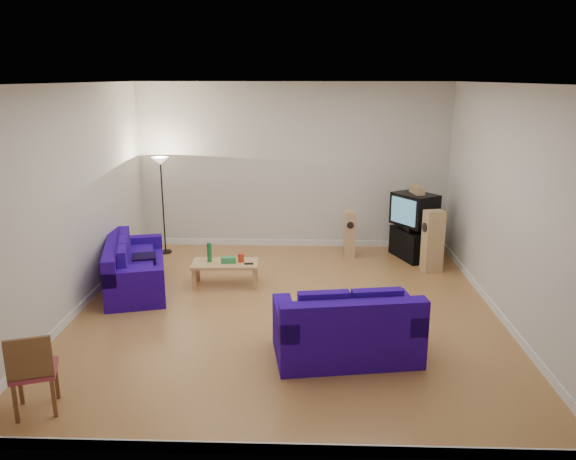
{
  "coord_description": "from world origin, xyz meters",
  "views": [
    {
      "loc": [
        0.28,
        -7.56,
        3.28
      ],
      "look_at": [
        0.0,
        0.4,
        1.1
      ],
      "focal_mm": 35.0,
      "sensor_mm": 36.0,
      "label": 1
    }
  ],
  "objects_px": {
    "coffee_table": "(225,265)",
    "tv_stand": "(413,244)",
    "sofa_loveseat": "(347,333)",
    "television": "(415,209)",
    "sofa_three_seat": "(133,271)"
  },
  "relations": [
    {
      "from": "coffee_table",
      "to": "tv_stand",
      "type": "height_order",
      "value": "tv_stand"
    },
    {
      "from": "sofa_loveseat",
      "to": "television",
      "type": "xyz_separation_m",
      "value": [
        1.47,
        3.89,
        0.62
      ]
    },
    {
      "from": "coffee_table",
      "to": "television",
      "type": "height_order",
      "value": "television"
    },
    {
      "from": "tv_stand",
      "to": "sofa_three_seat",
      "type": "bearing_deg",
      "value": -90.96
    },
    {
      "from": "sofa_loveseat",
      "to": "coffee_table",
      "type": "bearing_deg",
      "value": 118.14
    },
    {
      "from": "sofa_three_seat",
      "to": "tv_stand",
      "type": "xyz_separation_m",
      "value": [
        4.76,
        1.72,
        -0.01
      ]
    },
    {
      "from": "television",
      "to": "tv_stand",
      "type": "bearing_deg",
      "value": 132.72
    },
    {
      "from": "sofa_loveseat",
      "to": "coffee_table",
      "type": "xyz_separation_m",
      "value": [
        -1.81,
        2.4,
        0.01
      ]
    },
    {
      "from": "tv_stand",
      "to": "television",
      "type": "relative_size",
      "value": 0.96
    },
    {
      "from": "sofa_loveseat",
      "to": "tv_stand",
      "type": "distance_m",
      "value": 4.21
    },
    {
      "from": "tv_stand",
      "to": "television",
      "type": "distance_m",
      "value": 0.67
    },
    {
      "from": "tv_stand",
      "to": "television",
      "type": "height_order",
      "value": "television"
    },
    {
      "from": "sofa_three_seat",
      "to": "sofa_loveseat",
      "type": "bearing_deg",
      "value": 40.58
    },
    {
      "from": "sofa_loveseat",
      "to": "tv_stand",
      "type": "bearing_deg",
      "value": 60.58
    },
    {
      "from": "sofa_loveseat",
      "to": "tv_stand",
      "type": "height_order",
      "value": "sofa_loveseat"
    }
  ]
}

